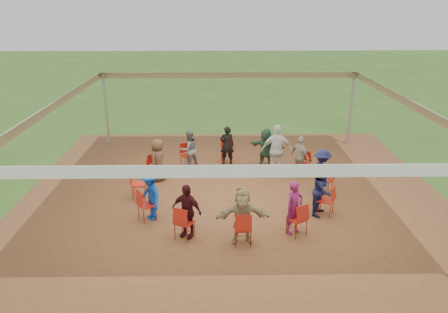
{
  "coord_description": "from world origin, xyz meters",
  "views": [
    {
      "loc": [
        -0.47,
        -12.36,
        5.78
      ],
      "look_at": [
        -0.28,
        0.3,
        1.18
      ],
      "focal_mm": 35.0,
      "sensor_mm": 36.0,
      "label": 1
    }
  ],
  "objects_px": {
    "person_seated_2": "(266,148)",
    "person_seated_3": "(227,145)",
    "chair_9": "(243,228)",
    "person_seated_6": "(150,195)",
    "chair_3": "(227,151)",
    "chair_0": "(325,180)",
    "cable_coil": "(241,191)",
    "chair_8": "(184,222)",
    "person_seated_9": "(294,208)",
    "person_seated_10": "(322,190)",
    "chair_5": "(156,167)",
    "chair_11": "(326,200)",
    "person_seated_8": "(242,216)",
    "standing_person": "(277,150)",
    "chair_10": "(297,219)",
    "person_seated_5": "(158,160)",
    "laptop": "(317,173)",
    "chair_2": "(267,154)",
    "person_seated_7": "(187,211)",
    "chair_1": "(302,164)",
    "chair_6": "(139,184)",
    "chair_7": "(147,205)",
    "chair_4": "(188,156)",
    "person_seated_1": "(300,157)",
    "person_seated_0": "(322,172)"
  },
  "relations": [
    {
      "from": "chair_10",
      "to": "laptop",
      "type": "bearing_deg",
      "value": 35.12
    },
    {
      "from": "chair_3",
      "to": "chair_7",
      "type": "xyz_separation_m",
      "value": [
        -2.29,
        -4.43,
        0.0
      ]
    },
    {
      "from": "person_seated_8",
      "to": "standing_person",
      "type": "xyz_separation_m",
      "value": [
        1.42,
        4.4,
        0.18
      ]
    },
    {
      "from": "chair_1",
      "to": "chair_3",
      "type": "bearing_deg",
      "value": 30.0
    },
    {
      "from": "standing_person",
      "to": "person_seated_10",
      "type": "bearing_deg",
      "value": 112.06
    },
    {
      "from": "standing_person",
      "to": "chair_6",
      "type": "bearing_deg",
      "value": 26.69
    },
    {
      "from": "chair_8",
      "to": "chair_1",
      "type": "bearing_deg",
      "value": 75.0
    },
    {
      "from": "chair_8",
      "to": "person_seated_2",
      "type": "height_order",
      "value": "person_seated_2"
    },
    {
      "from": "chair_0",
      "to": "chair_9",
      "type": "distance_m",
      "value": 4.07
    },
    {
      "from": "person_seated_2",
      "to": "chair_3",
      "type": "bearing_deg",
      "value": 10.46
    },
    {
      "from": "chair_1",
      "to": "laptop",
      "type": "relative_size",
      "value": 2.78
    },
    {
      "from": "chair_0",
      "to": "cable_coil",
      "type": "distance_m",
      "value": 2.64
    },
    {
      "from": "chair_5",
      "to": "person_seated_3",
      "type": "height_order",
      "value": "person_seated_3"
    },
    {
      "from": "person_seated_9",
      "to": "chair_1",
      "type": "bearing_deg",
      "value": 43.78
    },
    {
      "from": "chair_3",
      "to": "person_seated_5",
      "type": "height_order",
      "value": "person_seated_5"
    },
    {
      "from": "cable_coil",
      "to": "person_seated_2",
      "type": "bearing_deg",
      "value": 65.45
    },
    {
      "from": "person_seated_2",
      "to": "person_seated_3",
      "type": "relative_size",
      "value": 1.0
    },
    {
      "from": "chair_0",
      "to": "person_seated_5",
      "type": "xyz_separation_m",
      "value": [
        -5.33,
        1.13,
        0.28
      ]
    },
    {
      "from": "chair_0",
      "to": "person_seated_7",
      "type": "relative_size",
      "value": 0.63
    },
    {
      "from": "chair_5",
      "to": "chair_11",
      "type": "relative_size",
      "value": 1.0
    },
    {
      "from": "standing_person",
      "to": "laptop",
      "type": "height_order",
      "value": "standing_person"
    },
    {
      "from": "person_seated_1",
      "to": "cable_coil",
      "type": "height_order",
      "value": "person_seated_1"
    },
    {
      "from": "chair_0",
      "to": "person_seated_6",
      "type": "distance_m",
      "value": 5.46
    },
    {
      "from": "chair_1",
      "to": "person_seated_2",
      "type": "relative_size",
      "value": 0.63
    },
    {
      "from": "laptop",
      "to": "person_seated_2",
      "type": "bearing_deg",
      "value": 26.98
    },
    {
      "from": "person_seated_3",
      "to": "laptop",
      "type": "relative_size",
      "value": 4.44
    },
    {
      "from": "chair_2",
      "to": "standing_person",
      "type": "height_order",
      "value": "standing_person"
    },
    {
      "from": "chair_9",
      "to": "person_seated_6",
      "type": "height_order",
      "value": "person_seated_6"
    },
    {
      "from": "person_seated_0",
      "to": "person_seated_9",
      "type": "relative_size",
      "value": 1.0
    },
    {
      "from": "person_seated_7",
      "to": "chair_3",
      "type": "bearing_deg",
      "value": 105.33
    },
    {
      "from": "chair_1",
      "to": "person_seated_3",
      "type": "distance_m",
      "value": 2.84
    },
    {
      "from": "person_seated_9",
      "to": "person_seated_10",
      "type": "relative_size",
      "value": 1.0
    },
    {
      "from": "person_seated_6",
      "to": "person_seated_8",
      "type": "distance_m",
      "value": 2.76
    },
    {
      "from": "chair_11",
      "to": "person_seated_8",
      "type": "bearing_deg",
      "value": 147.89
    },
    {
      "from": "chair_5",
      "to": "chair_10",
      "type": "relative_size",
      "value": 1.0
    },
    {
      "from": "chair_10",
      "to": "person_seated_5",
      "type": "relative_size",
      "value": 0.63
    },
    {
      "from": "chair_9",
      "to": "cable_coil",
      "type": "xyz_separation_m",
      "value": [
        0.14,
        3.16,
        -0.43
      ]
    },
    {
      "from": "chair_4",
      "to": "chair_3",
      "type": "bearing_deg",
      "value": 165.0
    },
    {
      "from": "chair_9",
      "to": "person_seated_10",
      "type": "relative_size",
      "value": 0.63
    },
    {
      "from": "chair_8",
      "to": "chair_9",
      "type": "distance_m",
      "value": 1.49
    },
    {
      "from": "chair_10",
      "to": "laptop",
      "type": "height_order",
      "value": "chair_10"
    },
    {
      "from": "person_seated_9",
      "to": "chair_3",
      "type": "bearing_deg",
      "value": 74.67
    },
    {
      "from": "chair_1",
      "to": "person_seated_3",
      "type": "height_order",
      "value": "person_seated_3"
    },
    {
      "from": "person_seated_6",
      "to": "chair_8",
      "type": "bearing_deg",
      "value": 10.46
    },
    {
      "from": "chair_3",
      "to": "chair_6",
      "type": "distance_m",
      "value": 4.07
    },
    {
      "from": "chair_2",
      "to": "person_seated_2",
      "type": "height_order",
      "value": "person_seated_2"
    },
    {
      "from": "person_seated_8",
      "to": "laptop",
      "type": "relative_size",
      "value": 4.44
    },
    {
      "from": "chair_2",
      "to": "person_seated_7",
      "type": "xyz_separation_m",
      "value": [
        -2.59,
        -5.01,
        0.28
      ]
    },
    {
      "from": "chair_4",
      "to": "person_seated_0",
      "type": "xyz_separation_m",
      "value": [
        4.31,
        -2.3,
        0.28
      ]
    },
    {
      "from": "person_seated_10",
      "to": "laptop",
      "type": "xyz_separation_m",
      "value": [
        0.14,
        1.39,
        -0.05
      ]
    }
  ]
}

